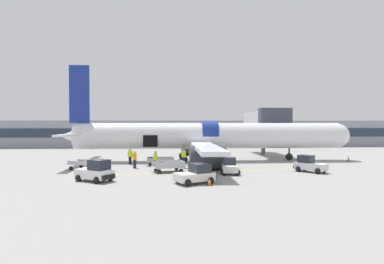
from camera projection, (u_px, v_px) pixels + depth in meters
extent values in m
plane|color=gray|center=(193.00, 167.00, 36.24)|extent=(500.00, 500.00, 0.00)
cube|color=yellow|center=(206.00, 172.00, 33.06)|extent=(21.09, 3.07, 0.01)
cube|color=gray|center=(181.00, 133.00, 71.84)|extent=(93.78, 13.27, 5.15)
cube|color=#232D3D|center=(182.00, 133.00, 65.16)|extent=(91.90, 0.16, 1.65)
cylinder|color=#4C4C51|center=(263.00, 144.00, 50.62)|extent=(0.60, 0.60, 3.18)
cube|color=silver|center=(263.00, 123.00, 50.53)|extent=(3.18, 12.35, 3.18)
cube|color=#333842|center=(275.00, 123.00, 44.97)|extent=(4.14, 1.60, 3.82)
cylinder|color=silver|center=(209.00, 136.00, 42.24)|extent=(32.62, 3.15, 3.15)
sphere|color=silver|center=(337.00, 135.00, 43.35)|extent=(2.99, 2.99, 2.99)
cone|color=silver|center=(75.00, 136.00, 41.14)|extent=(3.62, 2.90, 2.90)
cylinder|color=navy|center=(209.00, 133.00, 42.20)|extent=(1.96, 3.16, 3.16)
cube|color=navy|center=(79.00, 94.00, 41.04)|extent=(2.36, 0.28, 6.93)
cube|color=silver|center=(69.00, 135.00, 36.98)|extent=(0.96, 8.41, 0.20)
cube|color=silver|center=(88.00, 132.00, 45.36)|extent=(0.96, 8.41, 0.20)
cube|color=silver|center=(206.00, 147.00, 34.22)|extent=(2.28, 15.02, 0.40)
cube|color=silver|center=(194.00, 140.00, 50.14)|extent=(2.28, 15.02, 0.40)
cylinder|color=#333842|center=(208.00, 158.00, 34.36)|extent=(3.60, 2.43, 2.43)
cylinder|color=#333842|center=(195.00, 147.00, 50.08)|extent=(3.60, 2.43, 2.43)
cube|color=black|center=(150.00, 141.00, 40.22)|extent=(1.70, 0.12, 1.40)
cylinder|color=#56565B|center=(289.00, 149.00, 42.97)|extent=(0.22, 0.22, 1.89)
sphere|color=black|center=(289.00, 157.00, 43.00)|extent=(0.91, 0.91, 0.91)
cylinder|color=#56565B|center=(184.00, 151.00, 39.80)|extent=(0.22, 0.22, 1.89)
sphere|color=black|center=(184.00, 160.00, 39.83)|extent=(0.91, 0.91, 0.91)
cylinder|color=#56565B|center=(182.00, 148.00, 44.34)|extent=(0.22, 0.22, 1.89)
sphere|color=black|center=(182.00, 156.00, 44.37)|extent=(0.91, 0.91, 0.91)
cube|color=silver|center=(194.00, 177.00, 26.66)|extent=(3.39, 2.79, 0.62)
cube|color=#232833|center=(200.00, 168.00, 26.89)|extent=(1.81, 1.87, 0.70)
cube|color=black|center=(211.00, 177.00, 27.40)|extent=(0.76, 1.43, 0.31)
sphere|color=black|center=(210.00, 180.00, 26.45)|extent=(0.56, 0.56, 0.56)
sphere|color=black|center=(200.00, 178.00, 27.86)|extent=(0.56, 0.56, 0.56)
sphere|color=black|center=(188.00, 183.00, 25.48)|extent=(0.56, 0.56, 0.56)
sphere|color=black|center=(178.00, 180.00, 26.89)|extent=(0.56, 0.56, 0.56)
cube|color=white|center=(230.00, 168.00, 31.75)|extent=(1.62, 2.85, 0.58)
cube|color=#232833|center=(229.00, 161.00, 32.21)|extent=(1.26, 1.34, 0.67)
cube|color=black|center=(229.00, 167.00, 33.16)|extent=(1.21, 0.25, 0.29)
sphere|color=black|center=(236.00, 169.00, 32.66)|extent=(0.56, 0.56, 0.56)
sphere|color=black|center=(222.00, 169.00, 32.70)|extent=(0.56, 0.56, 0.56)
sphere|color=black|center=(237.00, 172.00, 30.81)|extent=(0.56, 0.56, 0.56)
sphere|color=black|center=(223.00, 172.00, 30.86)|extent=(0.56, 0.56, 0.56)
cube|color=white|center=(94.00, 174.00, 27.76)|extent=(3.36, 2.97, 0.74)
cube|color=#232833|center=(99.00, 165.00, 27.48)|extent=(1.86, 1.85, 0.80)
cube|color=black|center=(109.00, 177.00, 26.99)|extent=(0.88, 1.23, 0.37)
sphere|color=black|center=(97.00, 180.00, 26.62)|extent=(0.56, 0.56, 0.56)
sphere|color=black|center=(110.00, 177.00, 27.90)|extent=(0.56, 0.56, 0.56)
sphere|color=black|center=(79.00, 178.00, 27.64)|extent=(0.56, 0.56, 0.56)
sphere|color=black|center=(92.00, 176.00, 28.92)|extent=(0.56, 0.56, 0.56)
cube|color=silver|center=(311.00, 166.00, 32.73)|extent=(2.82, 3.04, 0.65)
cube|color=#232833|center=(306.00, 159.00, 33.09)|extent=(1.65, 1.69, 0.73)
cube|color=black|center=(297.00, 166.00, 33.83)|extent=(0.94, 0.81, 0.33)
sphere|color=black|center=(304.00, 168.00, 33.87)|extent=(0.56, 0.56, 0.56)
sphere|color=black|center=(298.00, 169.00, 33.05)|extent=(0.56, 0.56, 0.56)
sphere|color=black|center=(324.00, 170.00, 32.43)|extent=(0.56, 0.56, 0.56)
sphere|color=black|center=(318.00, 171.00, 31.62)|extent=(0.56, 0.56, 0.56)
cube|color=#999BA0|center=(160.00, 161.00, 37.99)|extent=(3.09, 1.53, 0.05)
cube|color=#999BA0|center=(173.00, 159.00, 38.19)|extent=(0.15, 1.32, 0.44)
cube|color=#999BA0|center=(160.00, 160.00, 37.36)|extent=(2.94, 0.26, 0.44)
cube|color=#999BA0|center=(160.00, 159.00, 38.61)|extent=(2.94, 0.26, 0.44)
cube|color=#333338|center=(178.00, 163.00, 38.27)|extent=(0.90, 0.14, 0.06)
sphere|color=black|center=(170.00, 164.00, 37.49)|extent=(0.40, 0.40, 0.40)
sphere|color=black|center=(169.00, 163.00, 38.80)|extent=(0.40, 0.40, 0.40)
sphere|color=black|center=(151.00, 164.00, 37.20)|extent=(0.40, 0.40, 0.40)
sphere|color=black|center=(151.00, 163.00, 38.51)|extent=(0.40, 0.40, 0.40)
cube|color=olive|center=(163.00, 159.00, 38.04)|extent=(0.51, 0.24, 0.48)
cube|color=olive|center=(168.00, 159.00, 38.03)|extent=(0.54, 0.22, 0.50)
cube|color=#4C1E1E|center=(159.00, 159.00, 38.17)|extent=(0.39, 0.29, 0.36)
cube|color=#1E2347|center=(150.00, 159.00, 37.76)|extent=(0.42, 0.32, 0.52)
cube|color=#B7BABF|center=(168.00, 167.00, 32.97)|extent=(3.31, 2.40, 0.05)
cube|color=#B7BABF|center=(183.00, 164.00, 33.38)|extent=(0.45, 1.74, 0.53)
cube|color=#B7BABF|center=(170.00, 165.00, 32.14)|extent=(2.87, 0.71, 0.53)
cube|color=#B7BABF|center=(166.00, 163.00, 33.78)|extent=(2.87, 0.71, 0.53)
cube|color=#333338|center=(188.00, 168.00, 33.53)|extent=(0.90, 0.28, 0.06)
sphere|color=black|center=(181.00, 171.00, 32.43)|extent=(0.40, 0.40, 0.40)
sphere|color=black|center=(176.00, 168.00, 34.13)|extent=(0.40, 0.40, 0.40)
sphere|color=black|center=(159.00, 172.00, 31.82)|extent=(0.40, 0.40, 0.40)
sphere|color=black|center=(156.00, 169.00, 33.52)|extent=(0.40, 0.40, 0.40)
cube|color=#4C1E1E|center=(162.00, 164.00, 33.06)|extent=(0.38, 0.32, 0.45)
cube|color=#721951|center=(170.00, 165.00, 33.29)|extent=(0.46, 0.34, 0.28)
cube|color=#2D2D33|center=(157.00, 165.00, 32.79)|extent=(0.41, 0.27, 0.38)
cube|color=#B7BABF|center=(85.00, 164.00, 34.67)|extent=(3.49, 2.69, 0.05)
cube|color=#B7BABF|center=(98.00, 162.00, 34.25)|extent=(0.65, 1.66, 0.36)
cube|color=#B7BABF|center=(80.00, 163.00, 33.86)|extent=(2.85, 1.09, 0.36)
cube|color=#B7BABF|center=(90.00, 161.00, 35.48)|extent=(2.85, 1.09, 0.36)
cube|color=#333338|center=(103.00, 167.00, 34.13)|extent=(0.87, 0.38, 0.06)
sphere|color=black|center=(90.00, 169.00, 33.55)|extent=(0.40, 0.40, 0.40)
sphere|color=black|center=(99.00, 167.00, 35.22)|extent=(0.40, 0.40, 0.40)
sphere|color=black|center=(71.00, 168.00, 34.15)|extent=(0.40, 0.40, 0.40)
sphere|color=black|center=(81.00, 166.00, 35.82)|extent=(0.40, 0.40, 0.40)
cube|color=#721951|center=(82.00, 162.00, 34.81)|extent=(0.59, 0.46, 0.32)
cube|color=olive|center=(94.00, 162.00, 34.16)|extent=(0.44, 0.42, 0.49)
cube|color=#4C1E1E|center=(91.00, 162.00, 34.14)|extent=(0.39, 0.31, 0.38)
cylinder|color=#2D2D33|center=(192.00, 160.00, 39.33)|extent=(0.39, 0.39, 0.79)
cylinder|color=orange|center=(192.00, 154.00, 39.31)|extent=(0.51, 0.51, 0.62)
sphere|color=tan|center=(192.00, 151.00, 39.30)|extent=(0.22, 0.22, 0.22)
cylinder|color=orange|center=(190.00, 155.00, 39.19)|extent=(0.16, 0.16, 0.57)
cylinder|color=orange|center=(194.00, 155.00, 39.44)|extent=(0.16, 0.16, 0.57)
cylinder|color=#1E2338|center=(184.00, 161.00, 38.29)|extent=(0.46, 0.46, 0.89)
cylinder|color=#CCE523|center=(184.00, 154.00, 38.27)|extent=(0.59, 0.59, 0.70)
sphere|color=#9E7556|center=(184.00, 150.00, 38.25)|extent=(0.25, 0.25, 0.25)
cylinder|color=#CCE523|center=(185.00, 155.00, 38.10)|extent=(0.19, 0.19, 0.64)
cylinder|color=#CCE523|center=(182.00, 155.00, 38.43)|extent=(0.19, 0.19, 0.64)
cylinder|color=black|center=(155.00, 164.00, 35.49)|extent=(0.42, 0.42, 0.89)
cylinder|color=#B7E019|center=(155.00, 157.00, 35.47)|extent=(0.53, 0.53, 0.70)
sphere|color=#9E7556|center=(155.00, 152.00, 35.46)|extent=(0.24, 0.24, 0.24)
cylinder|color=#B7E019|center=(155.00, 157.00, 35.70)|extent=(0.17, 0.17, 0.64)
cylinder|color=#B7E019|center=(156.00, 158.00, 35.25)|extent=(0.17, 0.17, 0.64)
cylinder|color=black|center=(130.00, 160.00, 39.01)|extent=(0.43, 0.43, 0.90)
cylinder|color=#CCE523|center=(130.00, 153.00, 38.99)|extent=(0.55, 0.55, 0.71)
sphere|color=#9E7556|center=(130.00, 149.00, 38.97)|extent=(0.25, 0.25, 0.25)
cylinder|color=#CCE523|center=(128.00, 154.00, 39.07)|extent=(0.18, 0.18, 0.65)
cylinder|color=#CCE523|center=(132.00, 154.00, 38.90)|extent=(0.18, 0.18, 0.65)
cylinder|color=#1E2338|center=(135.00, 164.00, 35.64)|extent=(0.46, 0.46, 0.89)
cylinder|color=orange|center=(135.00, 156.00, 35.62)|extent=(0.59, 0.59, 0.70)
sphere|color=beige|center=(135.00, 152.00, 35.60)|extent=(0.25, 0.25, 0.25)
cylinder|color=orange|center=(136.00, 157.00, 35.43)|extent=(0.19, 0.19, 0.65)
cylinder|color=orange|center=(133.00, 157.00, 35.80)|extent=(0.19, 0.19, 0.65)
cube|color=#14472D|center=(180.00, 163.00, 36.71)|extent=(0.47, 0.42, 0.75)
cube|color=black|center=(180.00, 159.00, 36.69)|extent=(0.24, 0.18, 0.12)
cube|color=black|center=(349.00, 161.00, 41.98)|extent=(0.47, 0.47, 0.03)
cone|color=orange|center=(349.00, 159.00, 41.97)|extent=(0.35, 0.35, 0.66)
cylinder|color=white|center=(349.00, 158.00, 41.97)|extent=(0.20, 0.20, 0.08)
cube|color=black|center=(209.00, 185.00, 25.83)|extent=(0.47, 0.47, 0.03)
cone|color=orange|center=(209.00, 182.00, 25.82)|extent=(0.35, 0.35, 0.58)
cylinder|color=white|center=(209.00, 181.00, 25.82)|extent=(0.20, 0.20, 0.07)
cube|color=black|center=(218.00, 169.00, 34.59)|extent=(0.57, 0.57, 0.03)
cone|color=orange|center=(218.00, 166.00, 34.58)|extent=(0.43, 0.43, 0.65)
cylinder|color=white|center=(218.00, 166.00, 34.58)|extent=(0.25, 0.25, 0.08)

